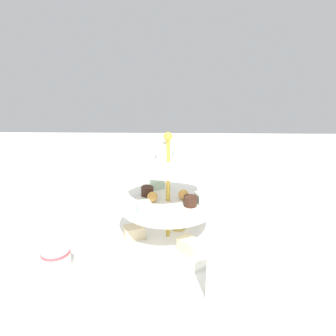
{
  "coord_description": "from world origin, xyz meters",
  "views": [
    {
      "loc": [
        -0.65,
        -0.01,
        0.41
      ],
      "look_at": [
        0.0,
        0.0,
        0.18
      ],
      "focal_mm": 32.36,
      "sensor_mm": 36.0,
      "label": 1
    }
  ],
  "objects_px": {
    "tiered_serving_stand": "(168,209)",
    "butter_knife_left": "(270,219)",
    "teacup_with_saucer": "(57,261)",
    "water_glass_mid_back": "(223,276)",
    "water_glass_short_left": "(96,286)",
    "water_glass_tall_right": "(156,180)",
    "butter_knife_right": "(65,220)"
  },
  "relations": [
    {
      "from": "water_glass_short_left",
      "to": "water_glass_tall_right",
      "type": "bearing_deg",
      "value": -9.71
    },
    {
      "from": "teacup_with_saucer",
      "to": "butter_knife_right",
      "type": "height_order",
      "value": "teacup_with_saucer"
    },
    {
      "from": "water_glass_tall_right",
      "to": "butter_knife_right",
      "type": "relative_size",
      "value": 0.73
    },
    {
      "from": "tiered_serving_stand",
      "to": "teacup_with_saucer",
      "type": "xyz_separation_m",
      "value": [
        -0.13,
        0.23,
        -0.06
      ]
    },
    {
      "from": "butter_knife_left",
      "to": "butter_knife_right",
      "type": "distance_m",
      "value": 0.56
    },
    {
      "from": "tiered_serving_stand",
      "to": "butter_knife_left",
      "type": "xyz_separation_m",
      "value": [
        0.1,
        -0.28,
        -0.08
      ]
    },
    {
      "from": "water_glass_tall_right",
      "to": "tiered_serving_stand",
      "type": "bearing_deg",
      "value": -169.61
    },
    {
      "from": "teacup_with_saucer",
      "to": "water_glass_mid_back",
      "type": "xyz_separation_m",
      "value": [
        -0.07,
        -0.33,
        0.03
      ]
    },
    {
      "from": "teacup_with_saucer",
      "to": "butter_knife_left",
      "type": "bearing_deg",
      "value": -65.64
    },
    {
      "from": "tiered_serving_stand",
      "to": "water_glass_short_left",
      "type": "height_order",
      "value": "tiered_serving_stand"
    },
    {
      "from": "water_glass_tall_right",
      "to": "water_glass_short_left",
      "type": "height_order",
      "value": "water_glass_tall_right"
    },
    {
      "from": "tiered_serving_stand",
      "to": "water_glass_tall_right",
      "type": "distance_m",
      "value": 0.25
    },
    {
      "from": "teacup_with_saucer",
      "to": "water_glass_mid_back",
      "type": "bearing_deg",
      "value": -102.1
    },
    {
      "from": "water_glass_tall_right",
      "to": "butter_knife_left",
      "type": "height_order",
      "value": "water_glass_tall_right"
    },
    {
      "from": "water_glass_short_left",
      "to": "tiered_serving_stand",
      "type": "bearing_deg",
      "value": -29.7
    },
    {
      "from": "water_glass_tall_right",
      "to": "water_glass_mid_back",
      "type": "height_order",
      "value": "water_glass_tall_right"
    },
    {
      "from": "tiered_serving_stand",
      "to": "butter_knife_left",
      "type": "bearing_deg",
      "value": -69.98
    },
    {
      "from": "tiered_serving_stand",
      "to": "butter_knife_right",
      "type": "xyz_separation_m",
      "value": [
        0.08,
        0.28,
        -0.08
      ]
    },
    {
      "from": "tiered_serving_stand",
      "to": "butter_knife_right",
      "type": "relative_size",
      "value": 1.65
    },
    {
      "from": "water_glass_tall_right",
      "to": "water_glass_short_left",
      "type": "relative_size",
      "value": 1.63
    },
    {
      "from": "water_glass_mid_back",
      "to": "water_glass_short_left",
      "type": "bearing_deg",
      "value": 94.39
    },
    {
      "from": "teacup_with_saucer",
      "to": "tiered_serving_stand",
      "type": "bearing_deg",
      "value": -60.67
    },
    {
      "from": "water_glass_tall_right",
      "to": "butter_knife_right",
      "type": "bearing_deg",
      "value": 123.32
    },
    {
      "from": "tiered_serving_stand",
      "to": "teacup_with_saucer",
      "type": "bearing_deg",
      "value": 119.33
    },
    {
      "from": "butter_knife_left",
      "to": "teacup_with_saucer",
      "type": "bearing_deg",
      "value": 97.93
    },
    {
      "from": "water_glass_tall_right",
      "to": "teacup_with_saucer",
      "type": "height_order",
      "value": "water_glass_tall_right"
    },
    {
      "from": "water_glass_short_left",
      "to": "butter_knife_left",
      "type": "distance_m",
      "value": 0.51
    },
    {
      "from": "tiered_serving_stand",
      "to": "butter_knife_right",
      "type": "distance_m",
      "value": 0.31
    },
    {
      "from": "butter_knife_right",
      "to": "water_glass_short_left",
      "type": "bearing_deg",
      "value": 40.83
    },
    {
      "from": "water_glass_short_left",
      "to": "butter_knife_right",
      "type": "bearing_deg",
      "value": 28.42
    },
    {
      "from": "tiered_serving_stand",
      "to": "teacup_with_saucer",
      "type": "distance_m",
      "value": 0.27
    },
    {
      "from": "water_glass_tall_right",
      "to": "butter_knife_right",
      "type": "height_order",
      "value": "water_glass_tall_right"
    }
  ]
}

